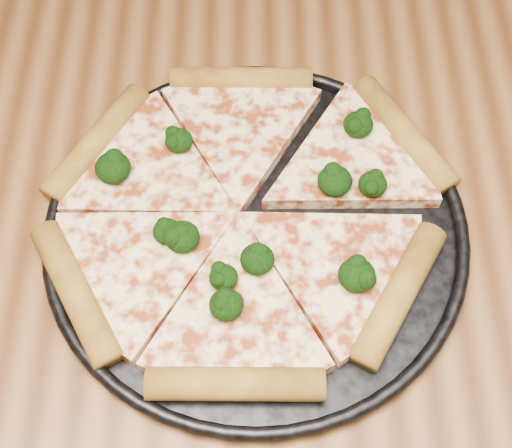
{
  "coord_description": "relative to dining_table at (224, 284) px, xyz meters",
  "views": [
    {
      "loc": [
        0.03,
        -0.32,
        1.31
      ],
      "look_at": [
        0.03,
        0.0,
        0.77
      ],
      "focal_mm": 51.75,
      "sensor_mm": 36.0,
      "label": 1
    }
  ],
  "objects": [
    {
      "name": "pizza_pan",
      "position": [
        0.03,
        0.0,
        0.1
      ],
      "size": [
        0.37,
        0.37,
        0.02
      ],
      "color": "black",
      "rests_on": "dining_table"
    },
    {
      "name": "broccoli_florets",
      "position": [
        0.03,
        0.01,
        0.12
      ],
      "size": [
        0.25,
        0.21,
        0.02
      ],
      "color": "black",
      "rests_on": "pizza"
    },
    {
      "name": "pizza",
      "position": [
        0.02,
        0.02,
        0.11
      ],
      "size": [
        0.37,
        0.33,
        0.03
      ],
      "rotation": [
        0.0,
        0.0,
        -0.01
      ],
      "color": "#F9D499",
      "rests_on": "pizza_pan"
    },
    {
      "name": "dining_table",
      "position": [
        0.0,
        0.0,
        0.0
      ],
      "size": [
        1.2,
        0.9,
        0.75
      ],
      "color": "brown",
      "rests_on": "ground"
    }
  ]
}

